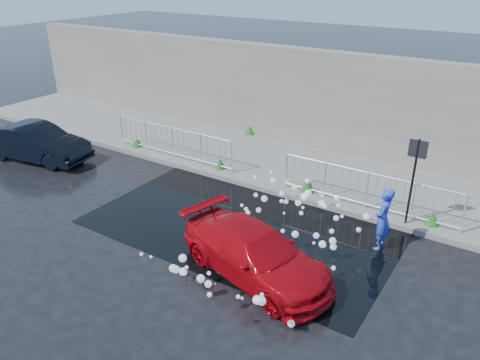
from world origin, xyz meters
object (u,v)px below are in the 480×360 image
Objects in this scene: person at (383,219)px; red_car at (255,253)px; sign_post at (415,169)px; dark_car at (37,143)px.

red_car is at bearing -41.86° from person.
sign_post is at bearing 163.59° from person.
red_car is 2.42× the size of person.
dark_car reaches higher than red_car.
red_car is 10.13m from dark_car.
sign_post reaches higher than person.
sign_post is 0.64× the size of dark_car.
sign_post is at bearing -15.05° from red_car.
sign_post is 12.54m from dark_car.
red_car is 1.00× the size of dark_car.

